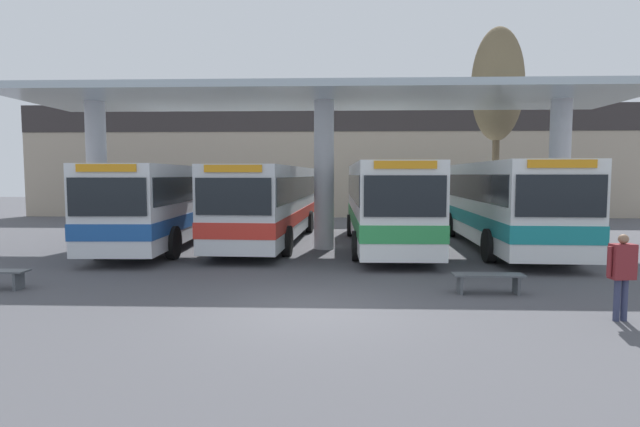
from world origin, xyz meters
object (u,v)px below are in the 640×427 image
transit_bus_right_bay (385,200)px  transit_bus_left_bay (167,201)px  pedestrian_waiting (622,268)px  waiting_bench_mid_platform (488,279)px  poplar_tree_behind_left (497,86)px  transit_bus_far_right_bay (500,200)px  transit_bus_center_bay (271,200)px  parked_car_street (455,205)px

transit_bus_right_bay → transit_bus_left_bay: bearing=-0.3°
pedestrian_waiting → transit_bus_left_bay: bearing=133.1°
transit_bus_left_bay → waiting_bench_mid_platform: bearing=140.9°
waiting_bench_mid_platform → poplar_tree_behind_left: size_ratio=0.17×
pedestrian_waiting → poplar_tree_behind_left: (1.83, 13.69, 5.71)m
transit_bus_left_bay → poplar_tree_behind_left: size_ratio=1.17×
transit_bus_right_bay → transit_bus_far_right_bay: size_ratio=0.97×
transit_bus_right_bay → transit_bus_far_right_bay: bearing=178.0°
transit_bus_center_bay → transit_bus_right_bay: transit_bus_right_bay is taller
waiting_bench_mid_platform → pedestrian_waiting: pedestrian_waiting is taller
transit_bus_far_right_bay → poplar_tree_behind_left: bearing=-101.8°
transit_bus_far_right_bay → poplar_tree_behind_left: size_ratio=1.22×
transit_bus_right_bay → pedestrian_waiting: bearing=109.4°
transit_bus_left_bay → transit_bus_far_right_bay: transit_bus_far_right_bay is taller
transit_bus_far_right_bay → parked_car_street: 9.48m
transit_bus_right_bay → poplar_tree_behind_left: poplar_tree_behind_left is taller
pedestrian_waiting → parked_car_street: size_ratio=0.35×
waiting_bench_mid_platform → poplar_tree_behind_left: bearing=72.5°
transit_bus_right_bay → pedestrian_waiting: (3.53, -9.76, -0.75)m
transit_bus_left_bay → pedestrian_waiting: transit_bus_left_bay is taller
transit_bus_center_bay → pedestrian_waiting: transit_bus_center_bay is taller
transit_bus_far_right_bay → pedestrian_waiting: 9.70m
transit_bus_center_bay → waiting_bench_mid_platform: 10.89m
poplar_tree_behind_left → parked_car_street: (-0.55, 5.39, -5.71)m
transit_bus_right_bay → pedestrian_waiting: 10.40m
transit_bus_right_bay → parked_car_street: 10.52m
waiting_bench_mid_platform → pedestrian_waiting: bearing=-48.3°
transit_bus_left_bay → waiting_bench_mid_platform: size_ratio=6.78×
transit_bus_center_bay → transit_bus_right_bay: 4.67m
transit_bus_center_bay → transit_bus_far_right_bay: size_ratio=1.05×
pedestrian_waiting → parked_car_street: parked_car_street is taller
transit_bus_left_bay → parked_car_street: (13.25, 9.36, -0.73)m
transit_bus_left_bay → poplar_tree_behind_left: bearing=-166.0°
transit_bus_center_bay → transit_bus_left_bay: bearing=19.5°
transit_bus_right_bay → poplar_tree_behind_left: size_ratio=1.19×
transit_bus_far_right_bay → parked_car_street: bearing=-90.5°
waiting_bench_mid_platform → parked_car_street: (3.12, 17.01, 0.66)m
transit_bus_left_bay → waiting_bench_mid_platform: 12.77m
transit_bus_right_bay → waiting_bench_mid_platform: (1.69, -7.69, -1.41)m
transit_bus_center_bay → poplar_tree_behind_left: (9.89, 2.79, 5.00)m
transit_bus_right_bay → pedestrian_waiting: size_ratio=6.78×
transit_bus_center_bay → parked_car_street: bearing=-136.0°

